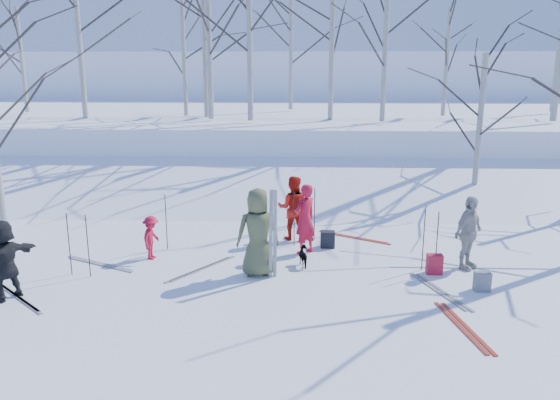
{
  "coord_description": "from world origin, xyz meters",
  "views": [
    {
      "loc": [
        0.49,
        -10.48,
        4.31
      ],
      "look_at": [
        0.0,
        1.5,
        1.3
      ],
      "focal_mm": 35.0,
      "sensor_mm": 36.0,
      "label": 1
    }
  ],
  "objects_px": {
    "skier_grey_west": "(4,260)",
    "skier_redor_behind": "(293,208)",
    "backpack_grey": "(482,282)",
    "skier_red_seated": "(151,238)",
    "skier_cream_east": "(468,233)",
    "backpack_red": "(434,264)",
    "skier_olive_center": "(258,232)",
    "dog": "(305,257)",
    "skier_red_north": "(305,219)",
    "backpack_dark": "(328,239)"
  },
  "relations": [
    {
      "from": "skier_red_seated",
      "to": "skier_grey_west",
      "type": "height_order",
      "value": "skier_grey_west"
    },
    {
      "from": "skier_cream_east",
      "to": "dog",
      "type": "distance_m",
      "value": 3.53
    },
    {
      "from": "skier_red_north",
      "to": "dog",
      "type": "bearing_deg",
      "value": 45.53
    },
    {
      "from": "skier_grey_west",
      "to": "dog",
      "type": "relative_size",
      "value": 2.98
    },
    {
      "from": "skier_redor_behind",
      "to": "backpack_grey",
      "type": "height_order",
      "value": "skier_redor_behind"
    },
    {
      "from": "backpack_grey",
      "to": "backpack_red",
      "type": "bearing_deg",
      "value": 129.56
    },
    {
      "from": "skier_red_north",
      "to": "backpack_grey",
      "type": "distance_m",
      "value": 4.06
    },
    {
      "from": "skier_grey_west",
      "to": "dog",
      "type": "distance_m",
      "value": 5.94
    },
    {
      "from": "skier_redor_behind",
      "to": "backpack_dark",
      "type": "bearing_deg",
      "value": 146.93
    },
    {
      "from": "skier_grey_west",
      "to": "skier_redor_behind",
      "type": "bearing_deg",
      "value": 157.51
    },
    {
      "from": "skier_grey_west",
      "to": "backpack_grey",
      "type": "xyz_separation_m",
      "value": [
        9.04,
        0.72,
        -0.58
      ]
    },
    {
      "from": "skier_cream_east",
      "to": "backpack_red",
      "type": "relative_size",
      "value": 3.81
    },
    {
      "from": "skier_red_north",
      "to": "skier_red_seated",
      "type": "xyz_separation_m",
      "value": [
        -3.46,
        -0.51,
        -0.33
      ]
    },
    {
      "from": "backpack_grey",
      "to": "backpack_dark",
      "type": "distance_m",
      "value": 3.81
    },
    {
      "from": "backpack_dark",
      "to": "skier_grey_west",
      "type": "bearing_deg",
      "value": -152.53
    },
    {
      "from": "skier_red_seated",
      "to": "backpack_dark",
      "type": "xyz_separation_m",
      "value": [
        4.01,
        0.95,
        -0.3
      ]
    },
    {
      "from": "skier_olive_center",
      "to": "skier_grey_west",
      "type": "height_order",
      "value": "skier_olive_center"
    },
    {
      "from": "skier_redor_behind",
      "to": "backpack_red",
      "type": "bearing_deg",
      "value": 146.58
    },
    {
      "from": "skier_red_north",
      "to": "backpack_dark",
      "type": "distance_m",
      "value": 0.94
    },
    {
      "from": "skier_red_north",
      "to": "skier_red_seated",
      "type": "bearing_deg",
      "value": -36.07
    },
    {
      "from": "skier_olive_center",
      "to": "skier_red_seated",
      "type": "xyz_separation_m",
      "value": [
        -2.49,
        0.87,
        -0.43
      ]
    },
    {
      "from": "skier_olive_center",
      "to": "backpack_grey",
      "type": "height_order",
      "value": "skier_olive_center"
    },
    {
      "from": "dog",
      "to": "skier_red_north",
      "type": "bearing_deg",
      "value": -106.03
    },
    {
      "from": "skier_red_north",
      "to": "skier_cream_east",
      "type": "xyz_separation_m",
      "value": [
        3.48,
        -0.84,
        -0.02
      ]
    },
    {
      "from": "backpack_grey",
      "to": "backpack_dark",
      "type": "relative_size",
      "value": 0.95
    },
    {
      "from": "backpack_grey",
      "to": "skier_red_seated",
      "type": "bearing_deg",
      "value": 167.48
    },
    {
      "from": "skier_red_north",
      "to": "skier_red_seated",
      "type": "height_order",
      "value": "skier_red_north"
    },
    {
      "from": "skier_cream_east",
      "to": "skier_grey_west",
      "type": "relative_size",
      "value": 1.04
    },
    {
      "from": "skier_red_seated",
      "to": "dog",
      "type": "xyz_separation_m",
      "value": [
        3.46,
        -0.34,
        -0.28
      ]
    },
    {
      "from": "skier_red_north",
      "to": "skier_grey_west",
      "type": "relative_size",
      "value": 1.07
    },
    {
      "from": "skier_red_seated",
      "to": "skier_grey_west",
      "type": "relative_size",
      "value": 0.65
    },
    {
      "from": "skier_cream_east",
      "to": "skier_red_north",
      "type": "bearing_deg",
      "value": 123.03
    },
    {
      "from": "skier_cream_east",
      "to": "backpack_red",
      "type": "height_order",
      "value": "skier_cream_east"
    },
    {
      "from": "skier_grey_west",
      "to": "backpack_red",
      "type": "xyz_separation_m",
      "value": [
        8.32,
        1.59,
        -0.56
      ]
    },
    {
      "from": "skier_olive_center",
      "to": "skier_grey_west",
      "type": "xyz_separation_m",
      "value": [
        -4.63,
        -1.38,
        -0.16
      ]
    },
    {
      "from": "skier_redor_behind",
      "to": "dog",
      "type": "distance_m",
      "value": 2.02
    },
    {
      "from": "skier_olive_center",
      "to": "backpack_red",
      "type": "distance_m",
      "value": 3.77
    },
    {
      "from": "skier_redor_behind",
      "to": "skier_grey_west",
      "type": "bearing_deg",
      "value": 38.77
    },
    {
      "from": "backpack_grey",
      "to": "dog",
      "type": "bearing_deg",
      "value": 160.88
    },
    {
      "from": "dog",
      "to": "backpack_grey",
      "type": "bearing_deg",
      "value": 144.81
    },
    {
      "from": "skier_grey_west",
      "to": "skier_red_seated",
      "type": "bearing_deg",
      "value": 168.2
    },
    {
      "from": "skier_red_north",
      "to": "dog",
      "type": "distance_m",
      "value": 1.04
    },
    {
      "from": "skier_redor_behind",
      "to": "dog",
      "type": "height_order",
      "value": "skier_redor_behind"
    },
    {
      "from": "dog",
      "to": "backpack_grey",
      "type": "height_order",
      "value": "dog"
    },
    {
      "from": "dog",
      "to": "backpack_red",
      "type": "height_order",
      "value": "dog"
    },
    {
      "from": "skier_redor_behind",
      "to": "skier_cream_east",
      "type": "distance_m",
      "value": 4.22
    },
    {
      "from": "skier_redor_behind",
      "to": "dog",
      "type": "relative_size",
      "value": 3.13
    },
    {
      "from": "backpack_dark",
      "to": "skier_cream_east",
      "type": "bearing_deg",
      "value": -23.52
    },
    {
      "from": "skier_cream_east",
      "to": "backpack_dark",
      "type": "bearing_deg",
      "value": 113.04
    },
    {
      "from": "backpack_dark",
      "to": "skier_red_north",
      "type": "bearing_deg",
      "value": -141.68
    }
  ]
}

